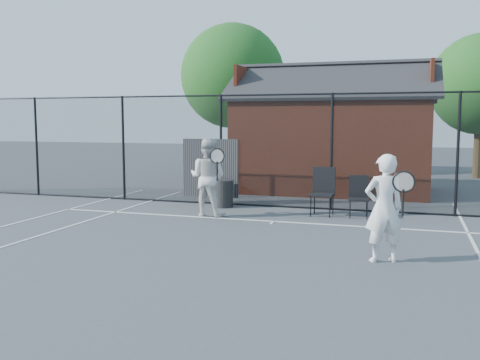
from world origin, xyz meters
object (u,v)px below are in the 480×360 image
(chair_left, at_px, (322,192))
(waste_bin, at_px, (224,194))
(player_back, at_px, (208,177))
(chair_right, at_px, (359,197))
(player_front, at_px, (384,208))
(clubhouse, at_px, (333,142))

(chair_left, bearing_deg, waste_bin, 170.84)
(player_back, distance_m, waste_bin, 1.50)
(player_back, distance_m, chair_left, 2.79)
(chair_right, bearing_deg, chair_left, 173.68)
(player_front, height_order, player_back, player_back)
(player_front, relative_size, chair_left, 1.55)
(player_back, height_order, waste_bin, player_back)
(clubhouse, xyz_separation_m, player_back, (-2.20, -5.77, -0.66))
(clubhouse, height_order, player_front, clubhouse)
(chair_left, distance_m, chair_right, 0.87)
(player_back, xyz_separation_m, chair_right, (3.49, 0.87, -0.46))
(player_back, xyz_separation_m, waste_bin, (-0.08, 1.37, -0.59))
(waste_bin, bearing_deg, player_back, -86.62)
(chair_left, distance_m, waste_bin, 2.76)
(clubhouse, xyz_separation_m, player_front, (2.04, -8.83, -0.72))
(player_front, bearing_deg, player_back, 144.24)
(chair_left, bearing_deg, clubhouse, 96.22)
(chair_right, bearing_deg, waste_bin, 165.71)
(player_back, height_order, chair_left, player_back)
(player_back, relative_size, chair_right, 1.94)
(clubhouse, height_order, chair_left, clubhouse)
(waste_bin, bearing_deg, chair_left, -10.48)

